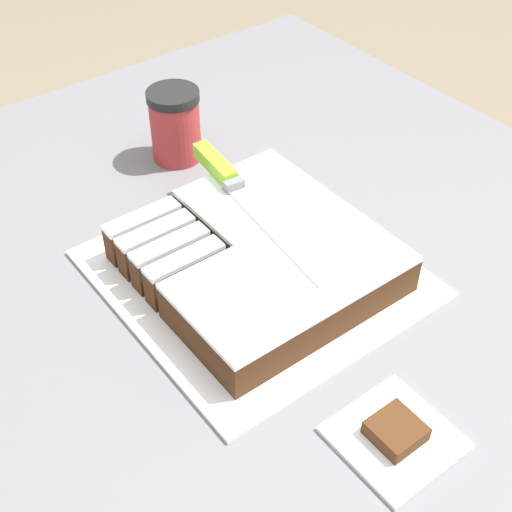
% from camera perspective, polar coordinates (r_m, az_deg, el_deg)
% --- Properties ---
extents(countertop, '(1.40, 1.10, 0.93)m').
position_cam_1_polar(countertop, '(1.31, 2.96, -17.65)').
color(countertop, slate).
rests_on(countertop, ground_plane).
extents(cake_board, '(0.39, 0.37, 0.01)m').
position_cam_1_polar(cake_board, '(0.96, 0.00, -1.40)').
color(cake_board, white).
rests_on(cake_board, countertop).
extents(cake, '(0.31, 0.29, 0.06)m').
position_cam_1_polar(cake, '(0.94, 0.44, -0.04)').
color(cake, '#472814').
rests_on(cake, cake_board).
extents(knife, '(0.33, 0.06, 0.02)m').
position_cam_1_polar(knife, '(1.01, -2.01, 5.96)').
color(knife, silver).
rests_on(knife, cake).
extents(coffee_cup, '(0.08, 0.08, 0.12)m').
position_cam_1_polar(coffee_cup, '(1.16, -6.48, 10.38)').
color(coffee_cup, '#B23333').
rests_on(coffee_cup, countertop).
extents(paper_napkin, '(0.12, 0.12, 0.01)m').
position_cam_1_polar(paper_napkin, '(0.80, 11.01, -14.07)').
color(paper_napkin, white).
rests_on(paper_napkin, countertop).
extents(brownie, '(0.05, 0.05, 0.02)m').
position_cam_1_polar(brownie, '(0.79, 11.13, -13.56)').
color(brownie, '#472814').
rests_on(brownie, paper_napkin).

